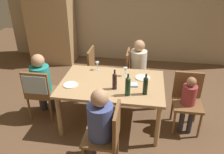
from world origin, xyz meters
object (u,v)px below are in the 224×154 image
object	(u,v)px
chair_far_left	(97,68)
person_man_bearded	(98,124)
armoire_cabinet	(50,20)
chair_near	(108,134)
dining_table	(112,87)
chair_right_end	(187,97)
wine_bottle_short_olive	(115,81)
person_woman_host	(140,65)
wine_bottle_dark_red	(128,86)
person_man_guest	(42,81)
dinner_plate_host	(143,78)
wine_glass_near_left	(125,70)
chair_far_right	(133,70)
person_child_small	(189,100)
wine_glass_centre	(97,64)
dinner_plate_guest_left	(70,85)
wine_bottle_tall_green	(145,85)
chair_left_end	(39,89)

from	to	relation	value
chair_far_left	person_man_bearded	xyz separation A→B (m)	(0.42, -1.84, 0.13)
armoire_cabinet	chair_near	size ratio (longest dim) A/B	2.37
dining_table	chair_right_end	distance (m)	1.19
wine_bottle_short_olive	chair_near	bearing A→B (deg)	-88.38
person_woman_host	dining_table	bearing A→B (deg)	-22.80
chair_near	wine_bottle_short_olive	bearing A→B (deg)	1.62
chair_far_left	person_man_bearded	size ratio (longest dim) A/B	0.79
chair_near	person_man_bearded	distance (m)	0.18
chair_far_left	wine_bottle_short_olive	bearing A→B (deg)	25.13
wine_bottle_dark_red	person_man_guest	bearing A→B (deg)	166.67
dinner_plate_host	wine_glass_near_left	bearing A→B (deg)	172.94
chair_far_right	person_child_small	xyz separation A→B (m)	(0.91, -0.94, 0.03)
wine_bottle_dark_red	wine_glass_centre	size ratio (longest dim) A/B	2.26
person_child_small	dinner_plate_guest_left	bearing A→B (deg)	4.83
dining_table	wine_glass_near_left	bearing A→B (deg)	55.96
person_man_guest	wine_bottle_short_olive	world-z (taller)	person_man_guest
armoire_cabinet	chair_far_right	distance (m)	2.63
armoire_cabinet	wine_bottle_tall_green	size ratio (longest dim) A/B	6.82
armoire_cabinet	chair_left_end	size ratio (longest dim) A/B	2.37
chair_far_right	wine_glass_centre	world-z (taller)	chair_far_right
armoire_cabinet	dining_table	size ratio (longest dim) A/B	1.36
armoire_cabinet	dinner_plate_guest_left	bearing A→B (deg)	-62.46
person_child_small	wine_bottle_short_olive	size ratio (longest dim) A/B	3.00
chair_near	chair_right_end	distance (m)	1.49
armoire_cabinet	wine_glass_near_left	bearing A→B (deg)	-44.21
chair_near	dinner_plate_guest_left	size ratio (longest dim) A/B	4.13
wine_bottle_dark_red	wine_glass_near_left	world-z (taller)	wine_bottle_dark_red
chair_far_left	dinner_plate_guest_left	distance (m)	1.13
wine_bottle_dark_red	dinner_plate_guest_left	bearing A→B (deg)	170.88
person_woman_host	person_man_guest	distance (m)	1.80
armoire_cabinet	person_man_bearded	distance (m)	3.74
chair_far_left	wine_bottle_tall_green	bearing A→B (deg)	39.37
chair_near	wine_glass_near_left	bearing A→B (deg)	-4.45
armoire_cabinet	wine_glass_near_left	distance (m)	2.91
chair_right_end	wine_glass_centre	bearing A→B (deg)	-12.42
wine_bottle_short_olive	dinner_plate_host	xyz separation A→B (m)	(0.40, 0.41, -0.13)
chair_near	person_woman_host	distance (m)	1.87
wine_bottle_tall_green	wine_bottle_dark_red	distance (m)	0.25
person_man_guest	wine_glass_near_left	bearing A→B (deg)	9.98
dinner_plate_host	dinner_plate_guest_left	bearing A→B (deg)	-159.42
wine_bottle_short_olive	chair_far_right	bearing A→B (deg)	79.28
chair_far_right	wine_bottle_dark_red	size ratio (longest dim) A/B	2.73
chair_near	wine_bottle_tall_green	distance (m)	0.87
wine_bottle_tall_green	wine_glass_near_left	size ratio (longest dim) A/B	2.15
chair_far_left	wine_glass_near_left	world-z (taller)	chair_far_left
chair_right_end	person_child_small	size ratio (longest dim) A/B	0.98
wine_bottle_short_olive	person_woman_host	bearing A→B (deg)	73.70
dinner_plate_guest_left	dinner_plate_host	bearing A→B (deg)	20.58
chair_near	wine_bottle_short_olive	size ratio (longest dim) A/B	2.95
armoire_cabinet	person_child_small	world-z (taller)	armoire_cabinet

